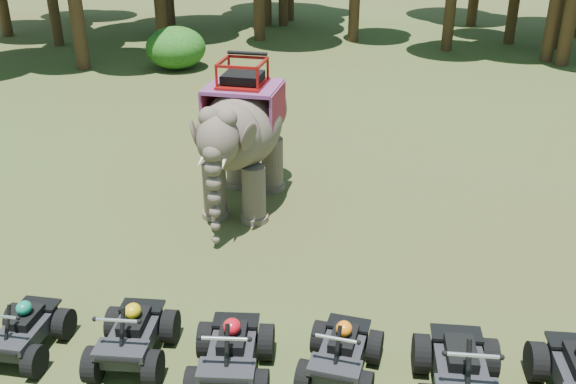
# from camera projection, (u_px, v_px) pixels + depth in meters

# --- Properties ---
(ground) EXTENTS (110.00, 110.00, 0.00)m
(ground) POSITION_uv_depth(u_px,v_px,m) (279.00, 309.00, 12.14)
(ground) COLOR #47381E
(ground) RESTS_ON ground
(elephant) EXTENTS (2.22, 4.51, 3.69)m
(elephant) POSITION_uv_depth(u_px,v_px,m) (243.00, 133.00, 15.49)
(elephant) COLOR brown
(elephant) RESTS_ON ground
(atv_0) EXTENTS (1.16, 1.57, 1.15)m
(atv_0) POSITION_uv_depth(u_px,v_px,m) (22.00, 324.00, 10.79)
(atv_0) COLOR black
(atv_0) RESTS_ON ground
(atv_1) EXTENTS (1.32, 1.74, 1.24)m
(atv_1) POSITION_uv_depth(u_px,v_px,m) (132.00, 329.00, 10.61)
(atv_1) COLOR black
(atv_1) RESTS_ON ground
(atv_2) EXTENTS (1.43, 1.85, 1.29)m
(atv_2) POSITION_uv_depth(u_px,v_px,m) (231.00, 346.00, 10.17)
(atv_2) COLOR black
(atv_2) RESTS_ON ground
(atv_3) EXTENTS (1.37, 1.74, 1.19)m
(atv_3) POSITION_uv_depth(u_px,v_px,m) (342.00, 347.00, 10.24)
(atv_3) COLOR black
(atv_3) RESTS_ON ground
(atv_4) EXTENTS (1.42, 1.89, 1.36)m
(atv_4) POSITION_uv_depth(u_px,v_px,m) (462.00, 363.00, 9.76)
(atv_4) COLOR black
(atv_4) RESTS_ON ground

